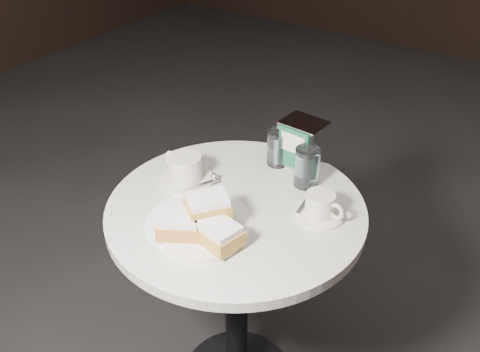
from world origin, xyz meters
name	(u,v)px	position (x,y,z in m)	size (l,w,h in m)	color
cafe_table	(236,260)	(0.00, 0.00, 0.55)	(0.70, 0.70, 0.74)	black
sugar_spill	(199,222)	(-0.04, -0.11, 0.75)	(0.28, 0.28, 0.00)	white
beignet_plate	(202,225)	(0.00, -0.15, 0.78)	(0.25, 0.25, 0.10)	white
coffee_cup_left	(186,171)	(-0.19, 0.02, 0.78)	(0.18, 0.18, 0.08)	beige
coffee_cup_right	(320,207)	(0.21, 0.08, 0.77)	(0.15, 0.15, 0.07)	white
water_glass_left	(278,148)	(-0.01, 0.25, 0.80)	(0.07, 0.07, 0.11)	white
water_glass_right	(307,167)	(0.11, 0.20, 0.80)	(0.09, 0.09, 0.11)	silver
napkin_dispenser	(303,144)	(0.05, 0.28, 0.82)	(0.13, 0.12, 0.14)	silver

